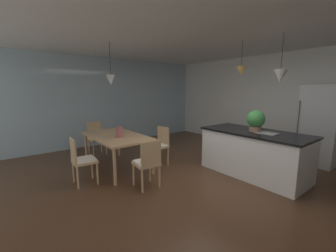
{
  "coord_description": "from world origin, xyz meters",
  "views": [
    {
      "loc": [
        2.48,
        -2.83,
        1.73
      ],
      "look_at": [
        -0.91,
        -0.17,
        0.99
      ],
      "focal_mm": 22.81,
      "sensor_mm": 36.0,
      "label": 1
    }
  ],
  "objects_px": {
    "chair_kitchen_end": "(148,162)",
    "potted_plant_on_island": "(256,120)",
    "refrigerator": "(320,125)",
    "vase_on_dining_table": "(119,132)",
    "dining_table": "(116,138)",
    "chair_window_end": "(96,137)",
    "chair_far_right": "(159,144)",
    "chair_near_right": "(82,159)",
    "kitchen_island": "(254,153)"
  },
  "relations": [
    {
      "from": "kitchen_island",
      "to": "potted_plant_on_island",
      "type": "relative_size",
      "value": 4.83
    },
    {
      "from": "chair_far_right",
      "to": "chair_window_end",
      "type": "distance_m",
      "value": 1.86
    },
    {
      "from": "dining_table",
      "to": "chair_far_right",
      "type": "height_order",
      "value": "chair_far_right"
    },
    {
      "from": "vase_on_dining_table",
      "to": "chair_window_end",
      "type": "bearing_deg",
      "value": 178.99
    },
    {
      "from": "chair_window_end",
      "to": "vase_on_dining_table",
      "type": "xyz_separation_m",
      "value": [
        1.47,
        -0.03,
        0.38
      ]
    },
    {
      "from": "dining_table",
      "to": "potted_plant_on_island",
      "type": "distance_m",
      "value": 2.93
    },
    {
      "from": "dining_table",
      "to": "vase_on_dining_table",
      "type": "xyz_separation_m",
      "value": [
        0.22,
        -0.03,
        0.18
      ]
    },
    {
      "from": "chair_near_right",
      "to": "chair_kitchen_end",
      "type": "xyz_separation_m",
      "value": [
        0.86,
        0.86,
        0.0
      ]
    },
    {
      "from": "refrigerator",
      "to": "vase_on_dining_table",
      "type": "bearing_deg",
      "value": -122.69
    },
    {
      "from": "potted_plant_on_island",
      "to": "kitchen_island",
      "type": "bearing_deg",
      "value": 0.0
    },
    {
      "from": "chair_near_right",
      "to": "chair_window_end",
      "type": "height_order",
      "value": "same"
    },
    {
      "from": "potted_plant_on_island",
      "to": "vase_on_dining_table",
      "type": "bearing_deg",
      "value": -132.08
    },
    {
      "from": "refrigerator",
      "to": "chair_window_end",
      "type": "bearing_deg",
      "value": -136.03
    },
    {
      "from": "chair_kitchen_end",
      "to": "chair_window_end",
      "type": "relative_size",
      "value": 1.0
    },
    {
      "from": "chair_near_right",
      "to": "chair_far_right",
      "type": "relative_size",
      "value": 1.0
    },
    {
      "from": "chair_near_right",
      "to": "chair_far_right",
      "type": "distance_m",
      "value": 1.74
    },
    {
      "from": "chair_near_right",
      "to": "kitchen_island",
      "type": "bearing_deg",
      "value": 59.87
    },
    {
      "from": "chair_window_end",
      "to": "potted_plant_on_island",
      "type": "bearing_deg",
      "value": 31.36
    },
    {
      "from": "chair_near_right",
      "to": "vase_on_dining_table",
      "type": "bearing_deg",
      "value": 102.0
    },
    {
      "from": "chair_kitchen_end",
      "to": "potted_plant_on_island",
      "type": "height_order",
      "value": "potted_plant_on_island"
    },
    {
      "from": "chair_window_end",
      "to": "refrigerator",
      "type": "distance_m",
      "value": 5.45
    },
    {
      "from": "chair_near_right",
      "to": "potted_plant_on_island",
      "type": "distance_m",
      "value": 3.41
    },
    {
      "from": "dining_table",
      "to": "chair_kitchen_end",
      "type": "relative_size",
      "value": 2.03
    },
    {
      "from": "dining_table",
      "to": "kitchen_island",
      "type": "height_order",
      "value": "kitchen_island"
    },
    {
      "from": "kitchen_island",
      "to": "vase_on_dining_table",
      "type": "xyz_separation_m",
      "value": [
        -1.86,
        -2.05,
        0.39
      ]
    },
    {
      "from": "vase_on_dining_table",
      "to": "chair_kitchen_end",
      "type": "bearing_deg",
      "value": 1.31
    },
    {
      "from": "dining_table",
      "to": "potted_plant_on_island",
      "type": "xyz_separation_m",
      "value": [
        2.07,
        2.02,
        0.46
      ]
    },
    {
      "from": "chair_far_right",
      "to": "potted_plant_on_island",
      "type": "bearing_deg",
      "value": 34.6
    },
    {
      "from": "chair_kitchen_end",
      "to": "potted_plant_on_island",
      "type": "bearing_deg",
      "value": 68.12
    },
    {
      "from": "dining_table",
      "to": "kitchen_island",
      "type": "xyz_separation_m",
      "value": [
        2.07,
        2.02,
        -0.21
      ]
    },
    {
      "from": "kitchen_island",
      "to": "refrigerator",
      "type": "height_order",
      "value": "refrigerator"
    },
    {
      "from": "chair_window_end",
      "to": "kitchen_island",
      "type": "xyz_separation_m",
      "value": [
        3.33,
        2.03,
        -0.01
      ]
    },
    {
      "from": "dining_table",
      "to": "vase_on_dining_table",
      "type": "height_order",
      "value": "vase_on_dining_table"
    },
    {
      "from": "chair_far_right",
      "to": "vase_on_dining_table",
      "type": "bearing_deg",
      "value": -101.18
    },
    {
      "from": "chair_far_right",
      "to": "potted_plant_on_island",
      "type": "relative_size",
      "value": 2.06
    },
    {
      "from": "chair_near_right",
      "to": "refrigerator",
      "type": "height_order",
      "value": "refrigerator"
    },
    {
      "from": "dining_table",
      "to": "vase_on_dining_table",
      "type": "relative_size",
      "value": 7.83
    },
    {
      "from": "refrigerator",
      "to": "chair_kitchen_end",
      "type": "bearing_deg",
      "value": -110.33
    },
    {
      "from": "kitchen_island",
      "to": "chair_window_end",
      "type": "bearing_deg",
      "value": -148.68
    },
    {
      "from": "chair_far_right",
      "to": "vase_on_dining_table",
      "type": "height_order",
      "value": "vase_on_dining_table"
    },
    {
      "from": "chair_far_right",
      "to": "refrigerator",
      "type": "distance_m",
      "value": 3.7
    },
    {
      "from": "potted_plant_on_island",
      "to": "vase_on_dining_table",
      "type": "relative_size",
      "value": 1.87
    },
    {
      "from": "chair_kitchen_end",
      "to": "vase_on_dining_table",
      "type": "bearing_deg",
      "value": -178.69
    },
    {
      "from": "chair_near_right",
      "to": "chair_far_right",
      "type": "height_order",
      "value": "same"
    },
    {
      "from": "dining_table",
      "to": "chair_window_end",
      "type": "relative_size",
      "value": 2.03
    },
    {
      "from": "kitchen_island",
      "to": "vase_on_dining_table",
      "type": "bearing_deg",
      "value": -132.16
    },
    {
      "from": "dining_table",
      "to": "refrigerator",
      "type": "height_order",
      "value": "refrigerator"
    },
    {
      "from": "dining_table",
      "to": "potted_plant_on_island",
      "type": "relative_size",
      "value": 4.19
    },
    {
      "from": "chair_far_right",
      "to": "chair_kitchen_end",
      "type": "relative_size",
      "value": 1.0
    },
    {
      "from": "chair_kitchen_end",
      "to": "kitchen_island",
      "type": "relative_size",
      "value": 0.43
    }
  ]
}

